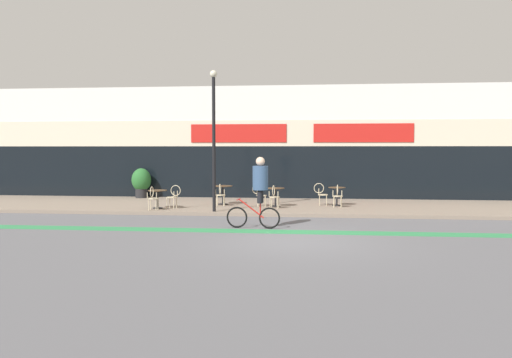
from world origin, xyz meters
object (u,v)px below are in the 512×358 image
(planter_pot, at_px, (141,182))
(bistro_table_2, at_px, (275,193))
(cafe_chair_2_side, at_px, (260,194))
(cyclist_0, at_px, (259,186))
(cafe_chair_3_near, at_px, (338,194))
(lamp_post, at_px, (214,130))
(cafe_chair_0_side, at_px, (173,195))
(cafe_chair_2_near, at_px, (274,195))
(bistro_table_0, at_px, (158,195))
(cafe_chair_0_near, at_px, (153,197))
(bistro_table_1, at_px, (223,191))
(bistro_table_3, at_px, (337,193))
(cafe_chair_1_near, at_px, (220,193))
(cafe_chair_3_side, at_px, (321,193))

(planter_pot, bearing_deg, bistro_table_2, -24.47)
(cafe_chair_2_side, bearing_deg, cyclist_0, -92.63)
(cafe_chair_3_near, relative_size, lamp_post, 0.18)
(cafe_chair_2_side, distance_m, planter_pot, 6.55)
(cafe_chair_0_side, relative_size, cafe_chair_2_near, 1.00)
(bistro_table_0, height_order, cafe_chair_0_side, cafe_chair_0_side)
(cafe_chair_0_side, relative_size, planter_pot, 0.66)
(cafe_chair_3_near, bearing_deg, bistro_table_0, 105.26)
(cafe_chair_2_side, bearing_deg, cafe_chair_0_side, -170.34)
(cyclist_0, bearing_deg, cafe_chair_0_near, -31.29)
(cafe_chair_0_near, bearing_deg, bistro_table_1, -47.93)
(bistro_table_0, relative_size, lamp_post, 0.14)
(bistro_table_3, xyz_separation_m, cafe_chair_0_side, (-6.27, -1.67, -0.01))
(bistro_table_0, distance_m, bistro_table_3, 7.09)
(cafe_chair_0_near, bearing_deg, cafe_chair_3_near, -78.98)
(cafe_chair_0_side, bearing_deg, cafe_chair_2_side, -154.28)
(bistro_table_1, distance_m, cafe_chair_3_near, 4.66)
(cafe_chair_0_near, xyz_separation_m, cyclist_0, (4.27, -3.00, 0.66))
(cafe_chair_1_near, bearing_deg, lamp_post, 178.38)
(bistro_table_1, xyz_separation_m, cafe_chair_0_side, (-1.63, -1.61, -0.04))
(bistro_table_2, bearing_deg, cafe_chair_3_near, 0.15)
(bistro_table_0, distance_m, planter_pot, 4.45)
(cafe_chair_2_near, relative_size, cafe_chair_2_side, 1.00)
(cafe_chair_2_near, bearing_deg, cyclist_0, -175.14)
(cafe_chair_0_near, distance_m, lamp_post, 3.37)
(bistro_table_0, distance_m, cafe_chair_0_near, 0.63)
(bistro_table_0, distance_m, cafe_chair_3_near, 6.96)
(cyclist_0, bearing_deg, cafe_chair_2_near, -88.72)
(cafe_chair_3_side, bearing_deg, cafe_chair_2_near, -143.69)
(cafe_chair_0_near, relative_size, cafe_chair_2_side, 1.00)
(bistro_table_2, bearing_deg, cafe_chair_3_side, 19.32)
(cafe_chair_3_side, distance_m, cyclist_0, 5.69)
(cafe_chair_3_near, bearing_deg, planter_pot, 78.47)
(cafe_chair_1_near, xyz_separation_m, planter_pot, (-4.27, 3.00, 0.23))
(cafe_chair_0_near, bearing_deg, cafe_chair_2_side, -69.36)
(cafe_chair_0_near, xyz_separation_m, cafe_chair_0_side, (0.62, 0.62, 0.00))
(cyclist_0, bearing_deg, cafe_chair_3_side, -106.88)
(bistro_table_2, xyz_separation_m, cafe_chair_2_near, (-0.01, -0.63, -0.01))
(lamp_post, bearing_deg, bistro_table_2, 38.75)
(bistro_table_3, xyz_separation_m, cyclist_0, (-2.62, -5.28, 0.65))
(bistro_table_1, bearing_deg, cafe_chair_1_near, -89.51)
(bistro_table_3, relative_size, cafe_chair_0_near, 0.82)
(cafe_chair_1_near, bearing_deg, bistro_table_0, 109.14)
(lamp_post, bearing_deg, planter_pot, 133.01)
(cafe_chair_0_near, height_order, cafe_chair_2_side, same)
(cafe_chair_1_near, distance_m, cafe_chair_2_near, 2.26)
(bistro_table_3, distance_m, cafe_chair_1_near, 4.68)
(bistro_table_1, bearing_deg, cyclist_0, -68.89)
(cafe_chair_0_near, relative_size, cafe_chair_3_near, 1.00)
(cafe_chair_2_side, bearing_deg, cafe_chair_3_near, -7.69)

